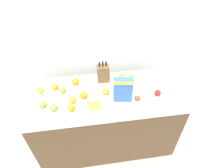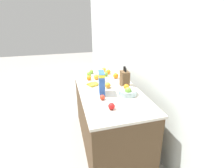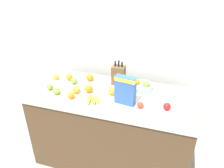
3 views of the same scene
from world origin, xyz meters
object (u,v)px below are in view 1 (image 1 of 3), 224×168
Objects in this scene: knife_block at (103,73)px; banana_bunch at (94,105)px; orange_by_cereal at (71,108)px; orange_front_right at (105,91)px; cereal_box at (123,89)px; apple_leftmost at (158,93)px; orange_back_center at (84,95)px; orange_mid_left at (40,90)px; apple_rear at (54,108)px; orange_front_center at (55,87)px; orange_near_bowl at (72,100)px; apple_near_bananas at (63,90)px; orange_mid_right at (75,82)px; fruit_bowl at (126,79)px; apple_by_knife_block at (137,98)px; apple_front at (42,105)px.

banana_bunch is (-0.15, -0.42, -0.09)m from knife_block.
orange_front_right is at bearing 28.01° from orange_by_cereal.
cereal_box reaches higher than apple_leftmost.
cereal_box is 0.35m from banana_bunch.
orange_back_center is 0.51m from orange_mid_left.
banana_bunch is 2.71× the size of apple_rear.
orange_front_right is 1.04× the size of orange_front_center.
orange_front_right is 1.00× the size of orange_near_bowl.
apple_near_bananas is (-0.49, -0.15, -0.07)m from knife_block.
orange_mid_right reaches higher than orange_mid_left.
orange_by_cereal is (0.18, -0.03, -0.00)m from apple_rear.
orange_near_bowl reaches higher than apple_rear.
banana_bunch is 0.18m from orange_back_center.
fruit_bowl is 3.17× the size of apple_leftmost.
cereal_box is 3.52× the size of orange_front_right.
orange_back_center is (0.24, -0.12, 0.01)m from apple_near_bananas.
orange_mid_right reaches higher than apple_leftmost.
apple_leftmost is 0.59m from orange_front_right.
fruit_bowl reaches higher than apple_near_bananas.
apple_rear is (-0.84, -0.36, -0.01)m from fruit_bowl.
orange_front_center is (-0.33, 0.20, -0.00)m from orange_back_center.
apple_leftmost is at bearing 5.37° from orange_by_cereal.
knife_block reaches higher than orange_mid_right.
apple_by_knife_block is 0.73× the size of orange_mid_right.
apple_front is (-0.85, 0.01, -0.12)m from cereal_box.
apple_near_bananas is at bearing 141.34° from banana_bunch.
knife_block is 3.63× the size of orange_back_center.
cereal_box is at bearing -178.25° from apple_leftmost.
apple_near_bananas is at bearing -162.64° from knife_block.
knife_block is 0.38m from orange_back_center.
orange_near_bowl is at bearing 87.45° from orange_by_cereal.
apple_leftmost reaches higher than apple_by_knife_block.
orange_by_cereal reaches higher than apple_by_knife_block.
fruit_bowl is 0.62m from orange_mid_right.
banana_bunch is at bearing -7.24° from apple_front.
apple_near_bananas reaches higher than apple_leftmost.
orange_mid_right is (-0.09, 0.25, -0.00)m from orange_back_center.
orange_front_center is at bearing 143.17° from apple_near_bananas.
orange_front_center is (-0.58, 0.17, -0.00)m from orange_front_right.
apple_front is at bearing -175.48° from orange_near_bowl.
apple_by_knife_block is 0.59m from orange_back_center.
orange_mid_right is at bearing 61.42° from apple_rear.
orange_front_center is at bearing 160.77° from apple_by_knife_block.
apple_near_bananas is 0.88× the size of orange_mid_right.
orange_near_bowl is at bearing 25.04° from apple_rear.
knife_block is 4.39× the size of apple_front.
knife_block is 1.53× the size of banana_bunch.
orange_near_bowl reaches higher than apple_near_bananas.
orange_near_bowl is at bearing -156.17° from orange_back_center.
apple_front is at bearing -133.49° from apple_near_bananas.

